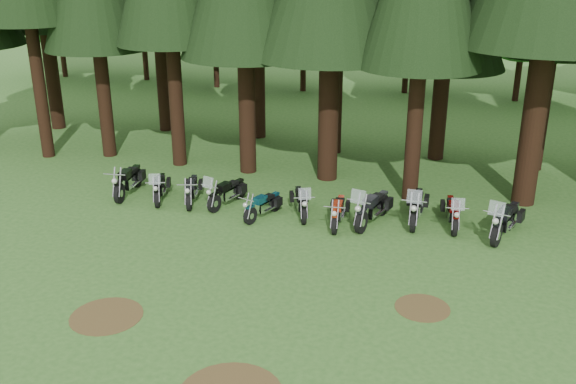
# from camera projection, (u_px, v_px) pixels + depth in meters

# --- Properties ---
(ground) EXTENTS (120.00, 120.00, 0.00)m
(ground) POSITION_uv_depth(u_px,v_px,m) (248.00, 293.00, 16.89)
(ground) COLOR #2F6022
(ground) RESTS_ON ground
(decid_2) EXTENTS (6.72, 6.53, 8.40)m
(decid_2) POSITION_uv_depth(u_px,v_px,m) (217.00, 9.00, 40.06)
(decid_2) COLOR black
(decid_2) RESTS_ON ground
(decid_3) EXTENTS (6.12, 5.95, 7.65)m
(decid_3) POSITION_uv_depth(u_px,v_px,m) (307.00, 18.00, 39.10)
(decid_3) COLOR black
(decid_3) RESTS_ON ground
(decid_4) EXTENTS (5.93, 5.76, 7.41)m
(decid_4) POSITION_uv_depth(u_px,v_px,m) (413.00, 22.00, 38.63)
(decid_4) COLOR black
(decid_4) RESTS_ON ground
(dirt_patch_0) EXTENTS (1.80, 1.80, 0.01)m
(dirt_patch_0) POSITION_uv_depth(u_px,v_px,m) (107.00, 316.00, 15.85)
(dirt_patch_0) COLOR #4C3D1E
(dirt_patch_0) RESTS_ON ground
(dirt_patch_1) EXTENTS (1.40, 1.40, 0.01)m
(dirt_patch_1) POSITION_uv_depth(u_px,v_px,m) (422.00, 308.00, 16.21)
(dirt_patch_1) COLOR #4C3D1E
(dirt_patch_1) RESTS_ON ground
(motorcycle_0) EXTENTS (0.47, 2.43, 0.99)m
(motorcycle_0) POSITION_uv_depth(u_px,v_px,m) (128.00, 181.00, 23.52)
(motorcycle_0) COLOR black
(motorcycle_0) RESTS_ON ground
(motorcycle_1) EXTENTS (0.94, 2.10, 1.34)m
(motorcycle_1) POSITION_uv_depth(u_px,v_px,m) (160.00, 188.00, 23.01)
(motorcycle_1) COLOR black
(motorcycle_1) RESTS_ON ground
(motorcycle_2) EXTENTS (0.74, 2.10, 0.88)m
(motorcycle_2) POSITION_uv_depth(u_px,v_px,m) (192.00, 191.00, 22.80)
(motorcycle_2) COLOR black
(motorcycle_2) RESTS_ON ground
(motorcycle_3) EXTENTS (0.85, 2.17, 1.38)m
(motorcycle_3) POSITION_uv_depth(u_px,v_px,m) (227.00, 193.00, 22.52)
(motorcycle_3) COLOR black
(motorcycle_3) RESTS_ON ground
(motorcycle_4) EXTENTS (0.78, 1.89, 0.80)m
(motorcycle_4) POSITION_uv_depth(u_px,v_px,m) (263.00, 206.00, 21.53)
(motorcycle_4) COLOR black
(motorcycle_4) RESTS_ON ground
(motorcycle_5) EXTENTS (1.03, 2.11, 1.37)m
(motorcycle_5) POSITION_uv_depth(u_px,v_px,m) (301.00, 203.00, 21.67)
(motorcycle_5) COLOR black
(motorcycle_5) RESTS_ON ground
(motorcycle_6) EXTENTS (0.35, 2.12, 0.86)m
(motorcycle_6) POSITION_uv_depth(u_px,v_px,m) (338.00, 212.00, 20.94)
(motorcycle_6) COLOR black
(motorcycle_6) RESTS_ON ground
(motorcycle_7) EXTENTS (0.95, 2.48, 1.57)m
(motorcycle_7) POSITION_uv_depth(u_px,v_px,m) (372.00, 209.00, 20.99)
(motorcycle_7) COLOR black
(motorcycle_7) RESTS_ON ground
(motorcycle_8) EXTENTS (0.46, 2.45, 1.55)m
(motorcycle_8) POSITION_uv_depth(u_px,v_px,m) (416.00, 207.00, 21.14)
(motorcycle_8) COLOR black
(motorcycle_8) RESTS_ON ground
(motorcycle_9) EXTENTS (0.58, 2.21, 1.38)m
(motorcycle_9) POSITION_uv_depth(u_px,v_px,m) (452.00, 213.00, 20.81)
(motorcycle_9) COLOR black
(motorcycle_9) RESTS_ON ground
(motorcycle_10) EXTENTS (1.09, 2.47, 1.58)m
(motorcycle_10) POSITION_uv_depth(u_px,v_px,m) (505.00, 221.00, 20.03)
(motorcycle_10) COLOR black
(motorcycle_10) RESTS_ON ground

